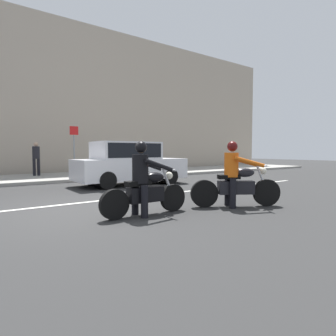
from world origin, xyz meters
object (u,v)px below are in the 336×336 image
Objects in this scene: motorcycle_with_rider_orange_stripe at (235,180)px; parked_sedan_white at (129,163)px; pedestrian_bystander at (36,156)px; street_sign_post at (74,145)px; motorcycle_with_rider_black_leather at (145,185)px.

motorcycle_with_rider_orange_stripe is 0.45× the size of parked_sedan_white.
pedestrian_bystander is (-2.48, 5.02, 0.22)m from parked_sedan_white.
parked_sedan_white is 4.95m from street_sign_post.
motorcycle_with_rider_black_leather is at bearing -114.56° from parked_sedan_white.
pedestrian_bystander is at bearing 103.25° from motorcycle_with_rider_orange_stripe.
motorcycle_with_rider_orange_stripe is at bearing -86.37° from street_sign_post.
parked_sedan_white is at bearing 65.44° from motorcycle_with_rider_black_leather.
street_sign_post is 1.53× the size of pedestrian_bystander.
pedestrian_bystander reaches higher than motorcycle_with_rider_orange_stripe.
parked_sedan_white is (2.27, 4.98, 0.24)m from motorcycle_with_rider_black_leather.
motorcycle_with_rider_orange_stripe is 0.98× the size of motorcycle_with_rider_black_leather.
pedestrian_bystander is at bearing 174.37° from street_sign_post.
motorcycle_with_rider_orange_stripe is 1.21× the size of pedestrian_bystander.
motorcycle_with_rider_orange_stripe is 5.48m from parked_sedan_white.
pedestrian_bystander is at bearing 91.16° from motorcycle_with_rider_black_leather.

